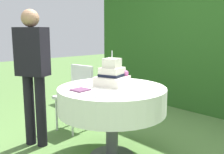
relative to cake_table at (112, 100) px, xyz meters
name	(u,v)px	position (x,y,z in m)	size (l,w,h in m)	color
foliage_hedge	(216,30)	(0.00, 2.29, 0.73)	(5.00, 0.42, 2.74)	#28561E
cake_table	(112,100)	(0.00, 0.00, 0.00)	(1.13, 1.13, 0.78)	#4C4C51
wedding_cake	(112,76)	(-0.06, 0.06, 0.24)	(0.39, 0.39, 0.37)	silver
serving_plate_near	(141,82)	(0.04, 0.41, 0.14)	(0.12, 0.12, 0.01)	white
serving_plate_far	(119,95)	(0.30, -0.19, 0.14)	(0.12, 0.12, 0.01)	white
serving_plate_left	(99,96)	(0.22, -0.36, 0.14)	(0.10, 0.10, 0.01)	white
serving_plate_right	(151,85)	(0.22, 0.38, 0.14)	(0.11, 0.11, 0.01)	white
napkin_stack	(80,90)	(-0.10, -0.33, 0.14)	(0.16, 0.16, 0.01)	#603856
garden_chair	(77,91)	(-0.96, 0.22, -0.10)	(0.45, 0.45, 0.89)	white
standing_person	(33,69)	(-0.85, -0.46, 0.29)	(0.41, 0.35, 1.60)	black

